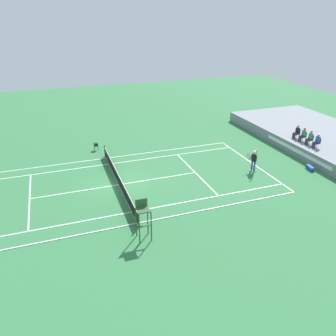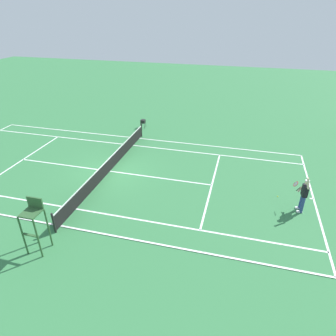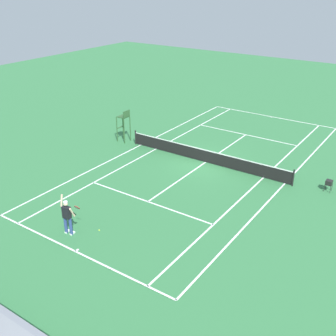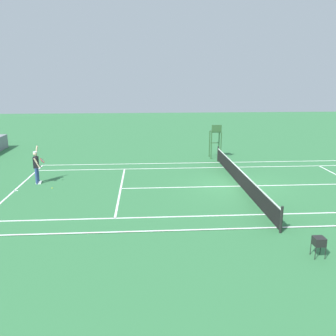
# 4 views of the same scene
# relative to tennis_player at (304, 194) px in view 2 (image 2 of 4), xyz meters

# --- Properties ---
(ground_plane) EXTENTS (80.00, 80.00, 0.00)m
(ground_plane) POSITION_rel_tennis_player_xyz_m (-1.29, -11.03, -0.99)
(ground_plane) COLOR #337542
(court) EXTENTS (11.08, 23.88, 0.03)m
(court) POSITION_rel_tennis_player_xyz_m (-1.29, -11.03, -0.98)
(court) COLOR #337542
(court) RESTS_ON ground
(net) EXTENTS (11.98, 0.10, 1.07)m
(net) POSITION_rel_tennis_player_xyz_m (-1.29, -11.03, -0.47)
(net) COLOR black
(net) RESTS_ON ground
(tennis_player) EXTENTS (0.75, 0.68, 2.08)m
(tennis_player) POSITION_rel_tennis_player_xyz_m (0.00, 0.00, 0.00)
(tennis_player) COLOR navy
(tennis_player) RESTS_ON ground
(tennis_ball) EXTENTS (0.07, 0.07, 0.07)m
(tennis_ball) POSITION_rel_tennis_player_xyz_m (-1.02, -1.01, -0.96)
(tennis_ball) COLOR #D1E533
(tennis_ball) RESTS_ON ground
(umpire_chair) EXTENTS (0.77, 0.77, 2.44)m
(umpire_chair) POSITION_rel_tennis_player_xyz_m (5.71, -11.03, 0.56)
(umpire_chair) COLOR #2D562D
(umpire_chair) RESTS_ON ground
(ball_hopper) EXTENTS (0.36, 0.36, 0.70)m
(ball_hopper) POSITION_rel_tennis_player_xyz_m (-9.15, -11.56, -0.42)
(ball_hopper) COLOR black
(ball_hopper) RESTS_ON ground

